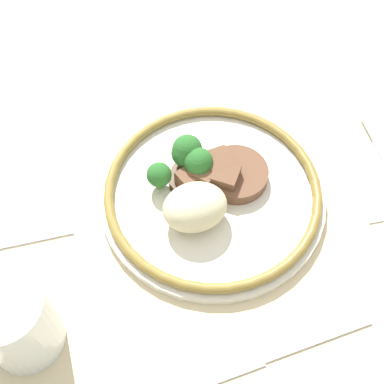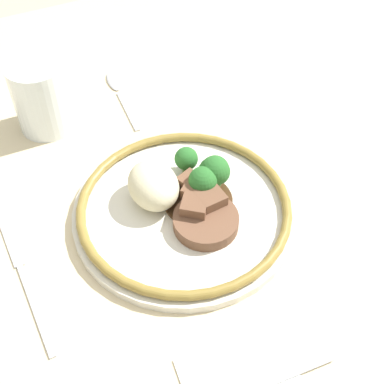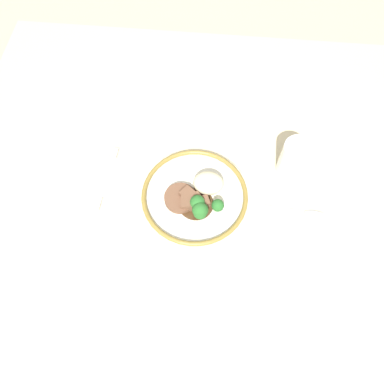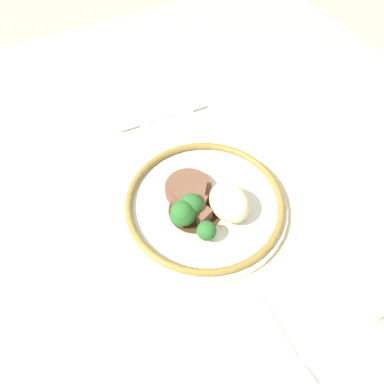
% 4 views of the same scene
% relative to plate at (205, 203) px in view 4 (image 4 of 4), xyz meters
% --- Properties ---
extents(ground_plane, '(8.00, 8.00, 0.00)m').
position_rel_plate_xyz_m(ground_plane, '(-0.04, 0.00, -0.06)').
color(ground_plane, tan).
extents(dining_table, '(1.22, 1.20, 0.04)m').
position_rel_plate_xyz_m(dining_table, '(-0.04, 0.00, -0.04)').
color(dining_table, beige).
rests_on(dining_table, ground).
extents(napkin, '(0.15, 0.13, 0.00)m').
position_rel_plate_xyz_m(napkin, '(-0.25, 0.04, -0.02)').
color(napkin, silver).
rests_on(napkin, dining_table).
extents(plate, '(0.28, 0.28, 0.06)m').
position_rel_plate_xyz_m(plate, '(0.00, 0.00, 0.00)').
color(plate, silver).
rests_on(plate, dining_table).
extents(juice_glass, '(0.08, 0.08, 0.10)m').
position_rel_plate_xyz_m(juice_glass, '(0.24, 0.11, 0.03)').
color(juice_glass, '#F4AD19').
rests_on(juice_glass, dining_table).
extents(fork, '(0.02, 0.18, 0.00)m').
position_rel_plate_xyz_m(fork, '(-0.23, 0.06, -0.01)').
color(fork, '#ADADB2').
rests_on(fork, napkin).
extents(knife, '(0.22, 0.02, 0.00)m').
position_rel_plate_xyz_m(knife, '(0.00, 0.21, -0.02)').
color(knife, '#ADADB2').
rests_on(knife, dining_table).
extents(spoon, '(0.15, 0.02, 0.01)m').
position_rel_plate_xyz_m(spoon, '(0.28, -0.01, -0.02)').
color(spoon, '#ADADB2').
rests_on(spoon, dining_table).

